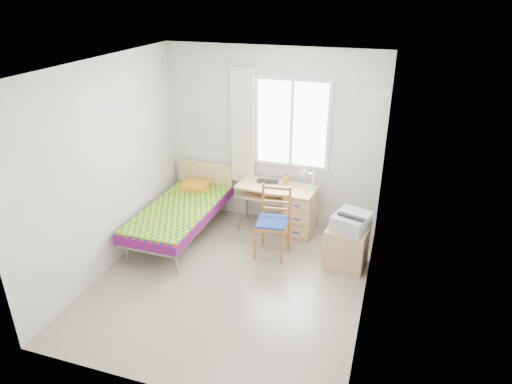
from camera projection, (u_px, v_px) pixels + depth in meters
floor at (231, 280)px, 5.66m from camera, size 3.50×3.50×0.00m
ceiling at (225, 66)px, 4.58m from camera, size 3.50×3.50×0.00m
wall_back at (272, 138)px, 6.63m from camera, size 3.20×0.00×3.20m
wall_left at (106, 168)px, 5.57m from camera, size 0.00×3.50×3.50m
wall_right at (374, 203)px, 4.67m from camera, size 0.00×3.50×3.50m
window at (292, 124)px, 6.42m from camera, size 1.10×0.04×1.30m
curtain at (243, 127)px, 6.63m from camera, size 0.35×0.05×1.70m
floating_shelf at (382, 92)px, 5.56m from camera, size 0.20×0.32×0.03m
bed at (182, 210)px, 6.51m from camera, size 0.93×1.93×0.83m
desk at (296, 209)px, 6.60m from camera, size 1.16×0.60×0.70m
chair at (274, 218)px, 6.02m from camera, size 0.46×0.46×0.96m
cabinet at (346, 247)px, 5.85m from camera, size 0.56×0.51×0.55m
printer at (351, 221)px, 5.71m from camera, size 0.51×0.56×0.20m
laptop at (267, 182)px, 6.63m from camera, size 0.34×0.25×0.02m
pen_cup at (286, 180)px, 6.62m from camera, size 0.09×0.09×0.09m
task_lamp at (307, 177)px, 6.27m from camera, size 0.21×0.31×0.36m
book at (266, 191)px, 6.66m from camera, size 0.19×0.24×0.02m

